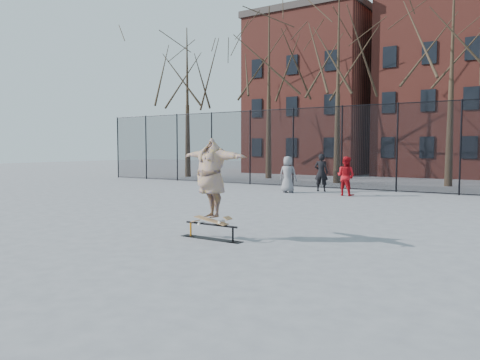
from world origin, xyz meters
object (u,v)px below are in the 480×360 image
Objects in this scene: skateboard at (211,221)px; bystander_red at (346,176)px; skater at (211,180)px; bystander_grey at (288,174)px; bystander_black at (321,173)px; skate_rail at (211,233)px.

skateboard is 0.54× the size of bystander_red.
skater is (0.00, 0.00, 0.91)m from skateboard.
skater reaches higher than bystander_grey.
bystander_black is at bearing 102.44° from skateboard.
bystander_grey is 1.68m from bystander_black.
bystander_black is (0.99, 1.36, 0.05)m from bystander_grey.
bystander_black is (-2.56, 11.64, 0.73)m from skate_rail.
bystander_black is (-2.57, 11.64, 0.46)m from skateboard.
bystander_black reaches higher than skateboard.
bystander_red is at bearing 95.19° from skateboard.
skate_rail is 10.90m from bystander_grey.
bystander_grey is at bearing 41.10° from bystander_black.
bystander_grey is (-3.56, 10.28, -0.49)m from skater.
bystander_red is (-0.95, 10.47, 0.42)m from skateboard.
skater is at bearing 101.62° from bystander_grey.
bystander_grey is 0.94× the size of bystander_black.
skate_rail is 1.17m from skater.
skate_rail is at bearing 89.55° from bystander_black.
skate_rail is at bearing 104.52° from bystander_red.
skater is 11.93m from bystander_black.
skater is 1.23× the size of bystander_black.
bystander_black reaches higher than bystander_grey.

